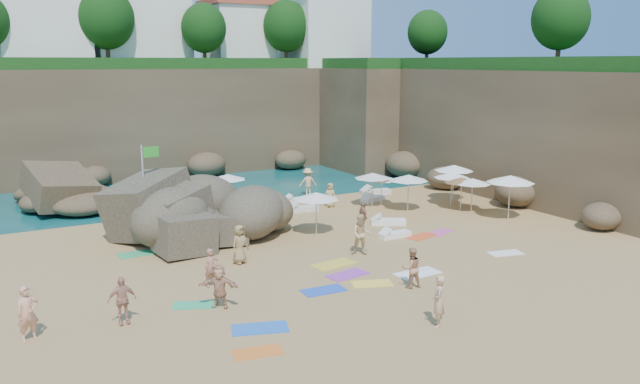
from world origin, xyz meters
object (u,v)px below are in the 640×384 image
parasol_0 (228,177)px  lounger_0 (296,200)px  person_stand_3 (363,216)px  person_stand_1 (411,268)px  person_stand_4 (330,195)px  flag_pole (146,178)px  person_stand_0 (28,313)px  person_stand_2 (308,182)px  person_stand_5 (205,207)px  rock_outcrop (207,238)px  parasol_2 (454,168)px  parasol_1 (382,178)px  person_stand_6 (438,301)px

parasol_0 → lounger_0: 4.57m
lounger_0 → person_stand_3: 7.70m
person_stand_1 → person_stand_4: person_stand_1 is taller
flag_pole → person_stand_0: (-6.30, -10.19, -2.02)m
person_stand_2 → person_stand_3: size_ratio=1.17×
flag_pole → person_stand_2: (11.33, 4.39, -2.01)m
lounger_0 → person_stand_0: 20.93m
person_stand_4 → person_stand_5: person_stand_5 is taller
rock_outcrop → flag_pole: size_ratio=1.73×
parasol_2 → person_stand_0: bearing=-160.2°
person_stand_2 → parasol_2: bearing=153.4°
flag_pole → parasol_0: flag_pole is taller
person_stand_2 → parasol_1: bearing=130.5°
parasol_2 → person_stand_1: bearing=-136.6°
flag_pole → person_stand_5: bearing=18.1°
rock_outcrop → person_stand_0: (-8.68, -8.42, 0.89)m
person_stand_2 → rock_outcrop: bearing=45.8°
parasol_1 → parasol_2: size_ratio=0.82×
lounger_0 → person_stand_4: 2.54m
parasol_1 → lounger_0: size_ratio=1.17×
parasol_2 → person_stand_0: 26.48m
person_stand_6 → person_stand_5: bearing=-134.7°
person_stand_4 → person_stand_6: size_ratio=0.84×
lounger_0 → person_stand_0: (-16.13, -13.31, 0.76)m
parasol_0 → parasol_2: parasol_2 is taller
parasol_0 → person_stand_5: size_ratio=1.25×
person_stand_0 → person_stand_3: person_stand_0 is taller
rock_outcrop → parasol_2: (16.22, 0.52, 2.07)m
parasol_2 → person_stand_1: parasol_2 is taller
rock_outcrop → person_stand_1: person_stand_1 is taller
person_stand_1 → person_stand_6: bearing=76.1°
parasol_1 → person_stand_4: size_ratio=1.34×
parasol_0 → person_stand_3: parasol_0 is taller
person_stand_0 → parasol_0: bearing=36.7°
parasol_2 → person_stand_3: 9.52m
person_stand_1 → person_stand_2: size_ratio=0.88×
parasol_1 → parasol_2: (4.70, -1.06, 0.36)m
flag_pole → person_stand_3: 10.98m
lounger_0 → person_stand_3: bearing=-90.1°
rock_outcrop → person_stand_1: 11.48m
person_stand_3 → person_stand_0: bearing=117.8°
flag_pole → person_stand_5: (3.31, 1.08, -2.06)m
flag_pole → person_stand_6: (5.50, -15.59, -2.04)m
parasol_0 → parasol_2: bearing=-21.4°
flag_pole → person_stand_2: size_ratio=2.51×
parasol_0 → person_stand_5: 3.75m
person_stand_2 → person_stand_4: (-0.34, -3.45, -0.18)m
person_stand_1 → person_stand_4: size_ratio=1.09×
parasol_1 → person_stand_5: bearing=173.1°
person_stand_5 → person_stand_6: person_stand_6 is taller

